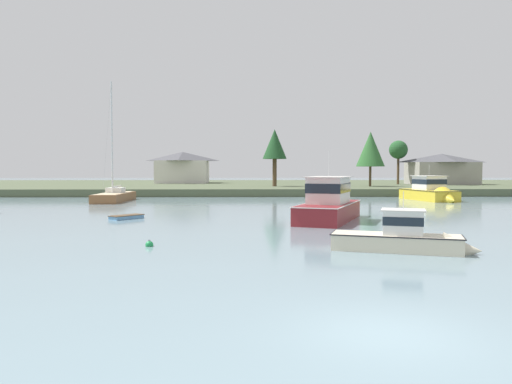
% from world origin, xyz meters
% --- Properties ---
extents(ground_plane, '(419.51, 419.51, 0.00)m').
position_xyz_m(ground_plane, '(0.00, 0.00, 0.00)').
color(ground_plane, gray).
extents(far_shore_bank, '(188.78, 59.12, 1.07)m').
position_xyz_m(far_shore_bank, '(0.00, 85.06, 0.54)').
color(far_shore_bank, '#4C563D').
rests_on(far_shore_bank, ground).
extents(dinghy_skyblue, '(2.53, 2.76, 0.43)m').
position_xyz_m(dinghy_skyblue, '(-12.38, 26.11, 0.11)').
color(dinghy_skyblue, '#669ECC').
rests_on(dinghy_skyblue, ground).
extents(cruiser_maroon, '(6.87, 11.18, 6.31)m').
position_xyz_m(cruiser_maroon, '(3.25, 25.30, 0.81)').
color(cruiser_maroon, maroon).
rests_on(cruiser_maroon, ground).
extents(cruiser_yellow, '(4.76, 10.59, 5.61)m').
position_xyz_m(cruiser_yellow, '(19.61, 47.31, 0.72)').
color(cruiser_yellow, gold).
rests_on(cruiser_yellow, ground).
extents(cruiser_cream, '(6.83, 3.73, 3.39)m').
position_xyz_m(cruiser_cream, '(4.29, 10.98, 0.42)').
color(cruiser_cream, beige).
rests_on(cruiser_cream, ground).
extents(sailboat_wood, '(2.92, 9.94, 14.72)m').
position_xyz_m(sailboat_wood, '(-18.82, 46.85, 0.30)').
color(sailboat_wood, brown).
rests_on(sailboat_wood, ground).
extents(mooring_buoy_green, '(0.39, 0.39, 0.44)m').
position_xyz_m(mooring_buoy_green, '(-8.03, 12.82, 0.07)').
color(mooring_buoy_green, '#1E8C47').
rests_on(mooring_buoy_green, ground).
extents(shore_tree_center_left, '(4.61, 4.61, 8.87)m').
position_xyz_m(shore_tree_center_left, '(17.13, 67.00, 7.10)').
color(shore_tree_center_left, brown).
rests_on(shore_tree_center_left, far_shore_bank).
extents(shore_tree_left, '(3.40, 3.40, 8.09)m').
position_xyz_m(shore_tree_left, '(25.16, 77.78, 7.37)').
color(shore_tree_left, brown).
rests_on(shore_tree_left, far_shore_bank).
extents(shore_tree_inland_c, '(3.94, 3.94, 9.28)m').
position_xyz_m(shore_tree_inland_c, '(1.60, 67.61, 7.80)').
color(shore_tree_inland_c, brown).
rests_on(shore_tree_inland_c, far_shore_bank).
extents(cottage_near_water, '(12.07, 8.91, 5.61)m').
position_xyz_m(cottage_near_water, '(33.00, 77.13, 3.97)').
color(cottage_near_water, '#9E998E').
rests_on(cottage_near_water, far_shore_bank).
extents(cottage_hillside, '(10.84, 10.16, 6.30)m').
position_xyz_m(cottage_hillside, '(-15.87, 87.69, 4.33)').
color(cottage_hillside, silver).
rests_on(cottage_hillside, far_shore_bank).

